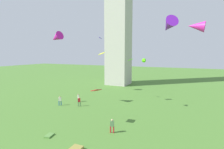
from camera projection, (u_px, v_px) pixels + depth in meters
person_0 at (78, 97)px, 35.72m from camera, size 0.35×0.49×1.63m
person_1 at (60, 100)px, 33.22m from camera, size 0.53×0.46×1.77m
person_2 at (112, 125)px, 21.71m from camera, size 0.53×0.37×1.76m
person_3 at (79, 101)px, 32.65m from camera, size 0.53×0.49×1.76m
kite_flying_0 at (101, 54)px, 43.99m from camera, size 1.68×1.16×0.85m
kite_flying_1 at (169, 26)px, 21.25m from camera, size 2.62×2.99×2.28m
kite_flying_2 at (144, 61)px, 29.69m from camera, size 1.09×1.25×0.79m
kite_flying_3 at (56, 38)px, 31.55m from camera, size 2.86×2.03×2.24m
kite_flying_4 at (96, 90)px, 23.67m from camera, size 1.06×1.41×0.54m
kite_flying_5 at (196, 26)px, 23.68m from camera, size 2.37×1.67×1.73m
kite_flying_6 at (100, 38)px, 34.78m from camera, size 0.91×1.00×0.28m
kite_flying_7 at (130, 60)px, 34.25m from camera, size 1.19×1.13×0.54m
kite_bundle_0 at (49, 135)px, 20.91m from camera, size 0.98×1.29×0.18m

